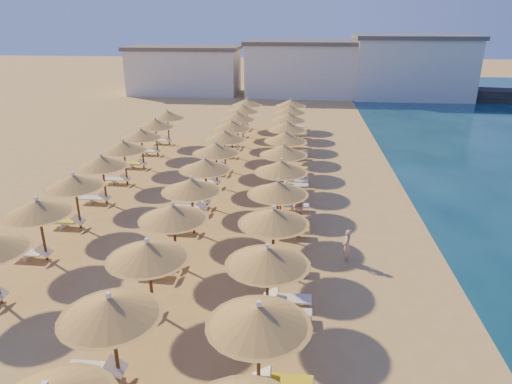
# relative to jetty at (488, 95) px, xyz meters

# --- Properties ---
(ground) EXTENTS (220.00, 220.00, 0.00)m
(ground) POSITION_rel_jetty_xyz_m (-27.62, -43.67, -0.75)
(ground) COLOR tan
(ground) RESTS_ON ground
(jetty) EXTENTS (30.21, 9.72, 1.50)m
(jetty) POSITION_rel_jetty_xyz_m (0.00, 0.00, 0.00)
(jetty) COLOR black
(jetty) RESTS_ON ground
(hotel_blocks) EXTENTS (46.64, 9.84, 8.10)m
(hotel_blocks) POSITION_rel_jetty_xyz_m (-23.90, 1.98, 2.95)
(hotel_blocks) COLOR white
(hotel_blocks) RESTS_ON ground
(parasol_row_east) EXTENTS (2.99, 39.91, 3.05)m
(parasol_row_east) POSITION_rel_jetty_xyz_m (-25.30, -37.32, 1.79)
(parasol_row_east) COLOR brown
(parasol_row_east) RESTS_ON ground
(parasol_row_west) EXTENTS (2.99, 39.91, 3.05)m
(parasol_row_west) POSITION_rel_jetty_xyz_m (-29.52, -37.32, 1.79)
(parasol_row_west) COLOR brown
(parasol_row_west) RESTS_ON ground
(parasol_row_inland) EXTENTS (2.99, 26.48, 3.05)m
(parasol_row_inland) POSITION_rel_jetty_xyz_m (-35.50, -37.32, 1.79)
(parasol_row_inland) COLOR brown
(parasol_row_inland) RESTS_ON ground
(loungers) EXTENTS (13.41, 37.54, 0.66)m
(loungers) POSITION_rel_jetty_xyz_m (-29.02, -37.54, -0.41)
(loungers) COLOR white
(loungers) RESTS_ON ground
(beachgoer_a) EXTENTS (0.49, 0.63, 1.55)m
(beachgoer_a) POSITION_rel_jetty_xyz_m (-22.11, -44.57, 0.03)
(beachgoer_a) COLOR tan
(beachgoer_a) RESTS_ON ground
(beachgoer_b) EXTENTS (1.10, 1.09, 1.79)m
(beachgoer_b) POSITION_rel_jetty_xyz_m (-24.33, -40.68, 0.15)
(beachgoer_b) COLOR tan
(beachgoer_b) RESTS_ON ground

